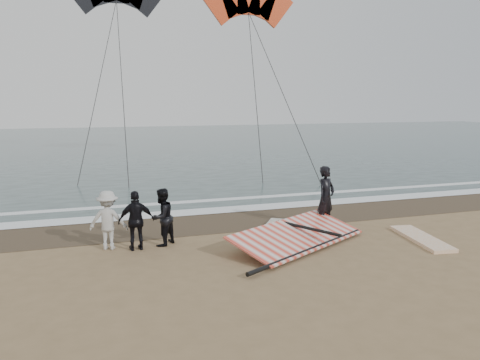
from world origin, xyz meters
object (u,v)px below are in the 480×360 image
Objects in this scene: board_white at (421,238)px; board_cream at (273,228)px; man_main at (326,197)px; sail_rig at (293,237)px.

board_white is 1.12× the size of board_cream.
board_white is 4.24m from board_cream.
man_main is 0.44× the size of sail_rig.
board_cream is (-1.65, 0.20, -0.91)m from man_main.
sail_rig is at bearing 176.59° from board_white.
sail_rig reaches higher than board_white.
man_main is 0.88× the size of board_cream.
board_cream is (-3.61, 2.23, -0.00)m from board_white.
board_cream is 1.46m from sail_rig.
man_main is 0.78× the size of board_white.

